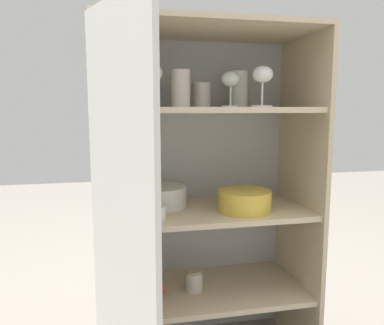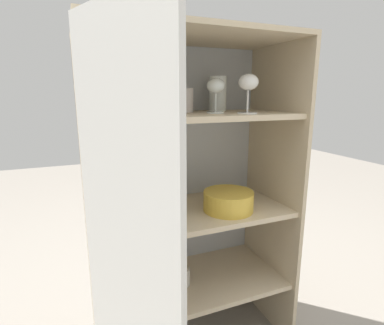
% 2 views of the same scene
% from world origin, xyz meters
% --- Properties ---
extents(cupboard_back_panel, '(0.80, 0.02, 1.26)m').
position_xyz_m(cupboard_back_panel, '(0.00, 0.39, 0.63)').
color(cupboard_back_panel, '#B2B7BC').
rests_on(cupboard_back_panel, ground_plane).
extents(cupboard_side_left, '(0.02, 0.41, 1.26)m').
position_xyz_m(cupboard_side_left, '(-0.39, 0.19, 0.63)').
color(cupboard_side_left, '#CCB793').
rests_on(cupboard_side_left, ground_plane).
extents(cupboard_side_right, '(0.02, 0.41, 1.26)m').
position_xyz_m(cupboard_side_right, '(0.39, 0.19, 0.63)').
color(cupboard_side_right, '#CCB793').
rests_on(cupboard_side_right, ground_plane).
extents(cupboard_top_panel, '(0.80, 0.41, 0.02)m').
position_xyz_m(cupboard_top_panel, '(0.00, 0.19, 1.27)').
color(cupboard_top_panel, '#CCB793').
rests_on(cupboard_top_panel, cupboard_side_left).
extents(shelf_board_lower, '(0.76, 0.38, 0.02)m').
position_xyz_m(shelf_board_lower, '(0.00, 0.19, 0.27)').
color(shelf_board_lower, beige).
extents(shelf_board_middle, '(0.76, 0.38, 0.02)m').
position_xyz_m(shelf_board_middle, '(0.00, 0.19, 0.60)').
color(shelf_board_middle, beige).
extents(shelf_board_upper, '(0.76, 0.38, 0.02)m').
position_xyz_m(shelf_board_upper, '(0.00, 0.19, 0.98)').
color(shelf_board_upper, beige).
extents(cupboard_door, '(0.17, 0.37, 1.26)m').
position_xyz_m(cupboard_door, '(-0.32, -0.20, 0.63)').
color(cupboard_door, silver).
rests_on(cupboard_door, ground_plane).
extents(tumbler_glass_0, '(0.07, 0.07, 0.09)m').
position_xyz_m(tumbler_glass_0, '(-0.00, 0.26, 1.04)').
color(tumbler_glass_0, silver).
rests_on(tumbler_glass_0, shelf_board_upper).
extents(tumbler_glass_1, '(0.07, 0.07, 0.13)m').
position_xyz_m(tumbler_glass_1, '(-0.24, 0.25, 1.06)').
color(tumbler_glass_1, white).
rests_on(tumbler_glass_1, shelf_board_upper).
extents(tumbler_glass_2, '(0.07, 0.07, 0.13)m').
position_xyz_m(tumbler_glass_2, '(-0.10, 0.18, 1.06)').
color(tumbler_glass_2, silver).
rests_on(tumbler_glass_2, shelf_board_upper).
extents(tumbler_glass_3, '(0.06, 0.06, 0.12)m').
position_xyz_m(tumbler_glass_3, '(-0.28, 0.06, 1.05)').
color(tumbler_glass_3, silver).
rests_on(tumbler_glass_3, shelf_board_upper).
extents(tumbler_glass_4, '(0.07, 0.07, 0.14)m').
position_xyz_m(tumbler_glass_4, '(0.16, 0.29, 1.06)').
color(tumbler_glass_4, white).
rests_on(tumbler_glass_4, shelf_board_upper).
extents(wine_glass_0, '(0.07, 0.07, 0.13)m').
position_xyz_m(wine_glass_0, '(0.08, 0.15, 1.08)').
color(wine_glass_0, white).
rests_on(wine_glass_0, shelf_board_upper).
extents(wine_glass_1, '(0.07, 0.07, 0.14)m').
position_xyz_m(wine_glass_1, '(0.17, 0.08, 1.09)').
color(wine_glass_1, white).
rests_on(wine_glass_1, shelf_board_upper).
extents(wine_glass_2, '(0.09, 0.09, 0.15)m').
position_xyz_m(wine_glass_2, '(-0.21, 0.12, 1.10)').
color(wine_glass_2, white).
rests_on(wine_glass_2, shelf_board_upper).
extents(plate_stack_white, '(0.20, 0.20, 0.08)m').
position_xyz_m(plate_stack_white, '(-0.16, 0.26, 0.65)').
color(plate_stack_white, silver).
rests_on(plate_stack_white, shelf_board_middle).
extents(mixing_bowl_large, '(0.20, 0.20, 0.08)m').
position_xyz_m(mixing_bowl_large, '(0.14, 0.13, 0.65)').
color(mixing_bowl_large, gold).
rests_on(mixing_bowl_large, shelf_board_middle).
extents(serving_bowl_small, '(0.12, 0.12, 0.05)m').
position_xyz_m(serving_bowl_small, '(-0.22, 0.08, 0.64)').
color(serving_bowl_small, silver).
rests_on(serving_bowl_small, shelf_board_middle).
extents(coffee_mug_primary, '(0.13, 0.09, 0.09)m').
position_xyz_m(coffee_mug_primary, '(-0.25, 0.11, 0.33)').
color(coffee_mug_primary, '#BC3D33').
rests_on(coffee_mug_primary, shelf_board_lower).
extents(storage_jar, '(0.07, 0.07, 0.08)m').
position_xyz_m(storage_jar, '(-0.05, 0.18, 0.32)').
color(storage_jar, beige).
rests_on(storage_jar, shelf_board_lower).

